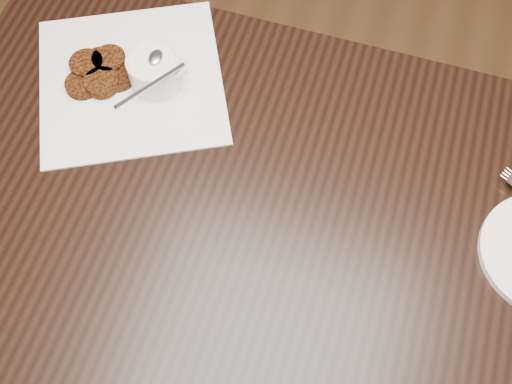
# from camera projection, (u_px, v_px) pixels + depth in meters

# --- Properties ---
(floor) EXTENTS (4.00, 4.00, 0.00)m
(floor) POSITION_uv_depth(u_px,v_px,m) (259.00, 355.00, 1.65)
(floor) COLOR #53351C
(floor) RESTS_ON ground
(table) EXTENTS (1.40, 0.90, 0.75)m
(table) POSITION_uv_depth(u_px,v_px,m) (291.00, 317.00, 1.31)
(table) COLOR black
(table) RESTS_ON floor
(napkin) EXTENTS (0.45, 0.45, 0.00)m
(napkin) POSITION_uv_depth(u_px,v_px,m) (131.00, 81.00, 1.13)
(napkin) COLOR white
(napkin) RESTS_ON table
(sauce_ramekin) EXTENTS (0.16, 0.16, 0.13)m
(sauce_ramekin) POSITION_uv_depth(u_px,v_px,m) (152.00, 59.00, 1.06)
(sauce_ramekin) COLOR white
(sauce_ramekin) RESTS_ON napkin
(patty_cluster) EXTENTS (0.29, 0.29, 0.02)m
(patty_cluster) POSITION_uv_depth(u_px,v_px,m) (98.00, 71.00, 1.12)
(patty_cluster) COLOR #632C0D
(patty_cluster) RESTS_ON napkin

